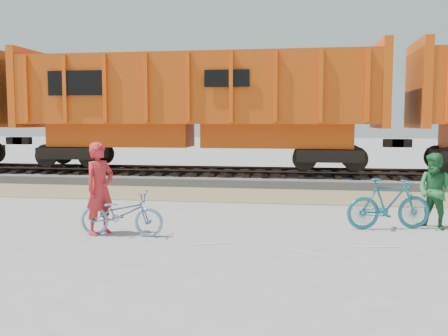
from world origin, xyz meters
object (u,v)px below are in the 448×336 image
(bicycle_blue, at_px, (122,214))
(hopper_car_center, at_px, (197,104))
(person_man, at_px, (435,191))
(person_solo, at_px, (100,188))
(bicycle_teal, at_px, (389,204))

(bicycle_blue, bearing_deg, hopper_car_center, 1.50)
(hopper_car_center, xyz_separation_m, person_man, (6.90, -7.72, -2.18))
(hopper_car_center, xyz_separation_m, person_solo, (-0.12, -9.30, -2.05))
(bicycle_teal, bearing_deg, hopper_car_center, 23.52)
(hopper_car_center, distance_m, person_solo, 9.53)
(bicycle_blue, xyz_separation_m, bicycle_teal, (5.52, 1.49, 0.10))
(hopper_car_center, relative_size, bicycle_teal, 7.52)
(bicycle_teal, bearing_deg, person_solo, 89.77)
(hopper_car_center, height_order, person_solo, hopper_car_center)
(bicycle_blue, bearing_deg, bicycle_teal, -75.76)
(bicycle_teal, bearing_deg, bicycle_blue, 91.87)
(hopper_car_center, distance_m, person_man, 10.58)
(bicycle_blue, height_order, person_man, person_man)
(hopper_car_center, bearing_deg, person_man, -48.18)
(bicycle_blue, relative_size, person_solo, 0.91)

